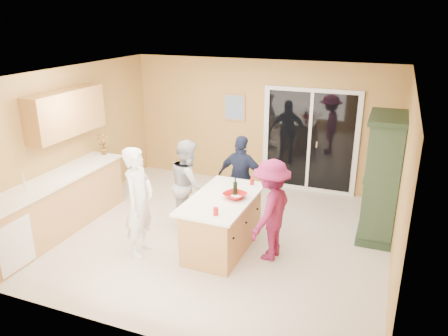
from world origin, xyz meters
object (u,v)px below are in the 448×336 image
(woman_white, at_px, (139,202))
(woman_grey, at_px, (188,184))
(woman_magenta, at_px, (271,210))
(kitchen_island, at_px, (222,225))
(woman_navy, at_px, (242,178))
(green_hutch, at_px, (382,179))

(woman_white, xyz_separation_m, woman_grey, (0.29, 1.06, -0.07))
(woman_white, height_order, woman_grey, woman_white)
(woman_magenta, bearing_deg, kitchen_island, -77.97)
(woman_white, height_order, woman_navy, woman_white)
(green_hutch, bearing_deg, woman_white, -149.90)
(woman_grey, xyz_separation_m, woman_navy, (0.72, 0.60, -0.01))
(green_hutch, height_order, woman_navy, green_hutch)
(green_hutch, distance_m, woman_white, 3.79)
(woman_white, relative_size, woman_grey, 1.10)
(woman_navy, bearing_deg, kitchen_island, 99.28)
(green_hutch, bearing_deg, woman_grey, -164.26)
(kitchen_island, relative_size, woman_magenta, 1.09)
(woman_grey, height_order, woman_magenta, woman_grey)
(kitchen_island, xyz_separation_m, woman_navy, (-0.08, 1.10, 0.35))
(kitchen_island, height_order, woman_white, woman_white)
(green_hutch, relative_size, woman_grey, 1.31)
(kitchen_island, height_order, woman_navy, woman_navy)
(woman_grey, relative_size, woman_navy, 1.01)
(woman_grey, height_order, woman_navy, woman_grey)
(green_hutch, relative_size, woman_white, 1.20)
(kitchen_island, relative_size, green_hutch, 0.83)
(woman_navy, height_order, woman_magenta, woman_magenta)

